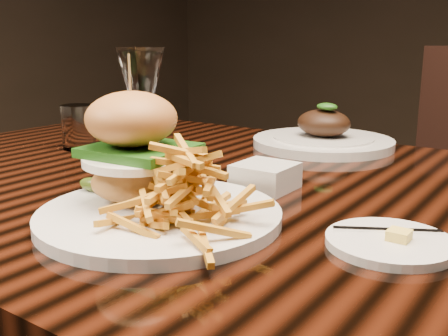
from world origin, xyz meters
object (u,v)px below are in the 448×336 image
Objects in this scene: wine_glass at (141,83)px; far_dish at (323,138)px; dining_table at (285,238)px; burger_plate at (158,177)px.

wine_glass reaches higher than far_dish.
dining_table is 5.48× the size of far_dish.
burger_plate is (-0.07, -0.21, 0.13)m from dining_table.
dining_table is 0.33m from wine_glass.
dining_table is at bearing 80.40° from burger_plate.
far_dish reaches higher than dining_table.
wine_glass is (-0.22, -0.07, 0.23)m from dining_table.
far_dish is (-0.09, 0.33, 0.09)m from dining_table.
dining_table is at bearing 17.46° from wine_glass.
wine_glass is at bearing 145.72° from burger_plate.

